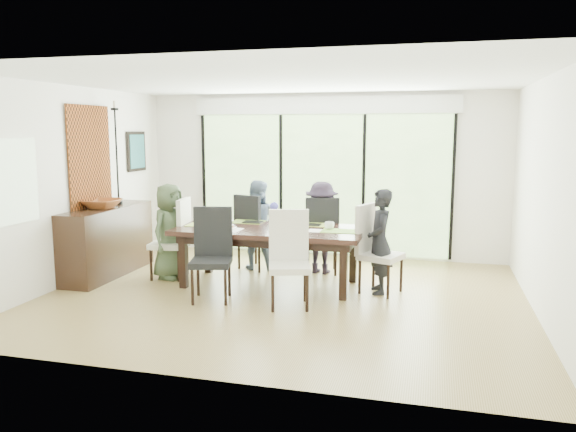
% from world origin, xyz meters
% --- Properties ---
extents(floor, '(6.00, 5.00, 0.01)m').
position_xyz_m(floor, '(0.00, 0.00, -0.01)').
color(floor, brown).
rests_on(floor, ground).
extents(ceiling, '(6.00, 5.00, 0.01)m').
position_xyz_m(ceiling, '(0.00, 0.00, 2.71)').
color(ceiling, white).
rests_on(ceiling, wall_back).
extents(wall_back, '(6.00, 0.02, 2.70)m').
position_xyz_m(wall_back, '(0.00, 2.51, 1.35)').
color(wall_back, white).
rests_on(wall_back, floor).
extents(wall_front, '(6.00, 0.02, 2.70)m').
position_xyz_m(wall_front, '(0.00, -2.51, 1.35)').
color(wall_front, beige).
rests_on(wall_front, floor).
extents(wall_left, '(0.02, 5.00, 2.70)m').
position_xyz_m(wall_left, '(-3.01, 0.00, 1.35)').
color(wall_left, beige).
rests_on(wall_left, floor).
extents(wall_right, '(0.02, 5.00, 2.70)m').
position_xyz_m(wall_right, '(3.01, 0.00, 1.35)').
color(wall_right, white).
rests_on(wall_right, floor).
extents(glass_doors, '(4.20, 0.02, 2.30)m').
position_xyz_m(glass_doors, '(0.00, 2.47, 1.20)').
color(glass_doors, '#598C3F').
rests_on(glass_doors, wall_back).
extents(blinds_header, '(4.40, 0.06, 0.28)m').
position_xyz_m(blinds_header, '(0.00, 2.46, 2.50)').
color(blinds_header, white).
rests_on(blinds_header, wall_back).
extents(mullion_a, '(0.05, 0.04, 2.30)m').
position_xyz_m(mullion_a, '(-2.10, 2.46, 1.20)').
color(mullion_a, black).
rests_on(mullion_a, wall_back).
extents(mullion_b, '(0.05, 0.04, 2.30)m').
position_xyz_m(mullion_b, '(-0.70, 2.46, 1.20)').
color(mullion_b, black).
rests_on(mullion_b, wall_back).
extents(mullion_c, '(0.05, 0.04, 2.30)m').
position_xyz_m(mullion_c, '(0.70, 2.46, 1.20)').
color(mullion_c, black).
rests_on(mullion_c, wall_back).
extents(mullion_d, '(0.05, 0.04, 2.30)m').
position_xyz_m(mullion_d, '(2.10, 2.46, 1.20)').
color(mullion_d, black).
rests_on(mullion_d, wall_back).
extents(side_window, '(0.02, 0.90, 1.00)m').
position_xyz_m(side_window, '(-2.97, -1.20, 1.50)').
color(side_window, '#8CAD7F').
rests_on(side_window, wall_left).
extents(deck, '(6.00, 1.80, 0.10)m').
position_xyz_m(deck, '(0.00, 3.40, -0.05)').
color(deck, brown).
rests_on(deck, ground).
extents(rail_top, '(6.00, 0.08, 0.06)m').
position_xyz_m(rail_top, '(0.00, 4.20, 0.55)').
color(rail_top, brown).
rests_on(rail_top, deck).
extents(foliage_left, '(3.20, 3.20, 3.20)m').
position_xyz_m(foliage_left, '(-1.80, 5.20, 1.44)').
color(foliage_left, '#14380F').
rests_on(foliage_left, ground).
extents(foliage_mid, '(4.00, 4.00, 4.00)m').
position_xyz_m(foliage_mid, '(0.40, 5.80, 1.80)').
color(foliage_mid, '#14380F').
rests_on(foliage_mid, ground).
extents(foliage_right, '(2.80, 2.80, 2.80)m').
position_xyz_m(foliage_right, '(2.20, 5.00, 1.26)').
color(foliage_right, '#14380F').
rests_on(foliage_right, ground).
extents(foliage_far, '(3.60, 3.60, 3.60)m').
position_xyz_m(foliage_far, '(-0.60, 6.50, 1.62)').
color(foliage_far, '#14380F').
rests_on(foliage_far, ground).
extents(table_top, '(2.52, 1.16, 0.06)m').
position_xyz_m(table_top, '(-0.32, 0.48, 0.76)').
color(table_top, black).
rests_on(table_top, floor).
extents(table_apron, '(2.31, 0.95, 0.11)m').
position_xyz_m(table_apron, '(-0.32, 0.48, 0.66)').
color(table_apron, black).
rests_on(table_apron, floor).
extents(table_leg_fl, '(0.09, 0.09, 0.73)m').
position_xyz_m(table_leg_fl, '(-1.40, 0.05, 0.36)').
color(table_leg_fl, black).
rests_on(table_leg_fl, floor).
extents(table_leg_fr, '(0.09, 0.09, 0.73)m').
position_xyz_m(table_leg_fr, '(0.76, 0.05, 0.36)').
color(table_leg_fr, black).
rests_on(table_leg_fr, floor).
extents(table_leg_bl, '(0.09, 0.09, 0.73)m').
position_xyz_m(table_leg_bl, '(-1.40, 0.91, 0.36)').
color(table_leg_bl, black).
rests_on(table_leg_bl, floor).
extents(table_leg_br, '(0.09, 0.09, 0.73)m').
position_xyz_m(table_leg_br, '(0.76, 0.91, 0.36)').
color(table_leg_br, black).
rests_on(table_leg_br, floor).
extents(chair_left_end, '(0.54, 0.54, 1.16)m').
position_xyz_m(chair_left_end, '(-1.82, 0.48, 0.58)').
color(chair_left_end, silver).
rests_on(chair_left_end, floor).
extents(chair_right_end, '(0.62, 0.62, 1.16)m').
position_xyz_m(chair_right_end, '(1.18, 0.48, 0.58)').
color(chair_right_end, beige).
rests_on(chair_right_end, floor).
extents(chair_far_left, '(0.63, 0.63, 1.16)m').
position_xyz_m(chair_far_left, '(-0.77, 1.33, 0.58)').
color(chair_far_left, black).
rests_on(chair_far_left, floor).
extents(chair_far_right, '(0.58, 0.58, 1.16)m').
position_xyz_m(chair_far_right, '(0.23, 1.33, 0.58)').
color(chair_far_right, black).
rests_on(chair_far_right, floor).
extents(chair_near_left, '(0.58, 0.58, 1.16)m').
position_xyz_m(chair_near_left, '(-0.82, -0.39, 0.58)').
color(chair_near_left, black).
rests_on(chair_near_left, floor).
extents(chair_near_right, '(0.60, 0.60, 1.16)m').
position_xyz_m(chair_near_right, '(0.18, -0.39, 0.58)').
color(chair_near_right, silver).
rests_on(chair_near_right, floor).
extents(person_left_end, '(0.53, 0.71, 1.36)m').
position_xyz_m(person_left_end, '(-1.80, 0.48, 0.68)').
color(person_left_end, '#415337').
rests_on(person_left_end, floor).
extents(person_right_end, '(0.53, 0.71, 1.36)m').
position_xyz_m(person_right_end, '(1.16, 0.48, 0.68)').
color(person_right_end, black).
rests_on(person_right_end, floor).
extents(person_far_left, '(0.65, 0.42, 1.36)m').
position_xyz_m(person_far_left, '(-0.77, 1.31, 0.68)').
color(person_far_left, slate).
rests_on(person_far_left, floor).
extents(person_far_right, '(0.68, 0.48, 1.36)m').
position_xyz_m(person_far_right, '(0.23, 1.31, 0.68)').
color(person_far_right, black).
rests_on(person_far_right, floor).
extents(placemat_left, '(0.46, 0.34, 0.01)m').
position_xyz_m(placemat_left, '(-1.27, 0.48, 0.79)').
color(placemat_left, '#92AA3C').
rests_on(placemat_left, table_top).
extents(placemat_right, '(0.46, 0.34, 0.01)m').
position_xyz_m(placemat_right, '(0.63, 0.48, 0.79)').
color(placemat_right, '#709F39').
rests_on(placemat_right, table_top).
extents(placemat_far_l, '(0.46, 0.34, 0.01)m').
position_xyz_m(placemat_far_l, '(-0.77, 0.88, 0.79)').
color(placemat_far_l, olive).
rests_on(placemat_far_l, table_top).
extents(placemat_far_r, '(0.46, 0.34, 0.01)m').
position_xyz_m(placemat_far_r, '(0.23, 0.88, 0.79)').
color(placemat_far_r, '#9EB641').
rests_on(placemat_far_r, table_top).
extents(placemat_paper, '(0.46, 0.34, 0.01)m').
position_xyz_m(placemat_paper, '(-0.87, 0.18, 0.79)').
color(placemat_paper, white).
rests_on(placemat_paper, table_top).
extents(tablet_far_l, '(0.27, 0.19, 0.01)m').
position_xyz_m(tablet_far_l, '(-0.67, 0.83, 0.80)').
color(tablet_far_l, black).
rests_on(tablet_far_l, table_top).
extents(tablet_far_r, '(0.25, 0.18, 0.01)m').
position_xyz_m(tablet_far_r, '(0.18, 0.83, 0.80)').
color(tablet_far_r, black).
rests_on(tablet_far_r, table_top).
extents(papers, '(0.32, 0.23, 0.00)m').
position_xyz_m(papers, '(0.38, 0.43, 0.79)').
color(papers, white).
rests_on(papers, table_top).
extents(platter_base, '(0.27, 0.27, 0.03)m').
position_xyz_m(platter_base, '(-0.87, 0.18, 0.81)').
color(platter_base, white).
rests_on(platter_base, table_top).
extents(platter_snacks, '(0.21, 0.21, 0.01)m').
position_xyz_m(platter_snacks, '(-0.87, 0.18, 0.83)').
color(platter_snacks, '#CE6218').
rests_on(platter_snacks, table_top).
extents(vase, '(0.08, 0.08, 0.13)m').
position_xyz_m(vase, '(-0.27, 0.53, 0.85)').
color(vase, silver).
rests_on(vase, table_top).
extents(hyacinth_stems, '(0.04, 0.04, 0.17)m').
position_xyz_m(hyacinth_stems, '(-0.27, 0.53, 0.98)').
color(hyacinth_stems, '#337226').
rests_on(hyacinth_stems, table_top).
extents(hyacinth_blooms, '(0.12, 0.12, 0.12)m').
position_xyz_m(hyacinth_blooms, '(-0.27, 0.53, 1.08)').
color(hyacinth_blooms, '#5351CB').
rests_on(hyacinth_blooms, table_top).
extents(laptop, '(0.37, 0.26, 0.03)m').
position_xyz_m(laptop, '(-1.17, 0.38, 0.80)').
color(laptop, silver).
rests_on(laptop, table_top).
extents(cup_a, '(0.15, 0.15, 0.10)m').
position_xyz_m(cup_a, '(-1.02, 0.63, 0.84)').
color(cup_a, white).
rests_on(cup_a, table_top).
extents(cup_b, '(0.15, 0.15, 0.10)m').
position_xyz_m(cup_b, '(-0.17, 0.38, 0.84)').
color(cup_b, white).
rests_on(cup_b, table_top).
extents(cup_c, '(0.14, 0.14, 0.10)m').
position_xyz_m(cup_c, '(0.48, 0.58, 0.84)').
color(cup_c, white).
rests_on(cup_c, table_top).
extents(book, '(0.19, 0.25, 0.02)m').
position_xyz_m(book, '(-0.07, 0.53, 0.80)').
color(book, white).
rests_on(book, table_top).
extents(sideboard, '(0.50, 1.77, 1.00)m').
position_xyz_m(sideboard, '(-2.76, 0.41, 0.50)').
color(sideboard, black).
rests_on(sideboard, floor).
extents(bowl, '(0.53, 0.53, 0.13)m').
position_xyz_m(bowl, '(-2.76, 0.31, 1.06)').
color(bowl, brown).
rests_on(bowl, sideboard).
extents(candlestick_base, '(0.11, 0.11, 0.04)m').
position_xyz_m(candlestick_base, '(-2.76, 0.76, 1.02)').
color(candlestick_base, black).
rests_on(candlestick_base, sideboard).
extents(candlestick_shaft, '(0.03, 0.03, 1.38)m').
position_xyz_m(candlestick_shaft, '(-2.76, 0.76, 1.72)').
color(candlestick_shaft, black).
rests_on(candlestick_shaft, sideboard).
extents(candlestick_pan, '(0.11, 0.11, 0.03)m').
position_xyz_m(candlestick_pan, '(-2.76, 0.76, 2.40)').
color(candlestick_pan, black).
rests_on(candlestick_pan, sideboard).
extents(candle, '(0.04, 0.04, 0.11)m').
position_xyz_m(candle, '(-2.76, 0.76, 2.47)').
color(candle, silver).
rests_on(candle, sideboard).
extents(tapestry, '(0.02, 1.00, 1.50)m').
position_xyz_m(tapestry, '(-2.97, 0.40, 1.70)').
color(tapestry, '#8D3D14').
rests_on(tapestry, wall_left).
extents(art_frame, '(0.03, 0.55, 0.65)m').
position_xyz_m(art_frame, '(-2.97, 1.70, 1.75)').
color(art_frame, black).
rests_on(art_frame, wall_left).
extents(art_canvas, '(0.01, 0.45, 0.55)m').
position_xyz_m(art_canvas, '(-2.95, 1.70, 1.75)').
color(art_canvas, '#1A4F54').
rests_on(art_canvas, wall_left).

